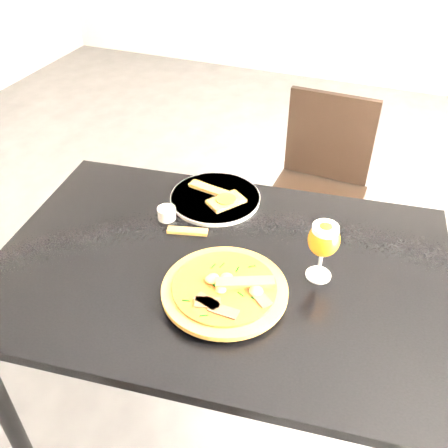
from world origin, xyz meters
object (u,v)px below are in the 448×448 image
at_px(dining_table, 220,288).
at_px(pizza, 225,289).
at_px(beer_glass, 324,240).
at_px(chair_far, 318,187).

xyz_separation_m(dining_table, pizza, (0.05, -0.10, 0.11)).
relative_size(pizza, beer_glass, 1.86).
bearing_deg(beer_glass, dining_table, -168.98).
bearing_deg(chair_far, beer_glass, -77.12).
height_order(pizza, beer_glass, beer_glass).
xyz_separation_m(pizza, beer_glass, (0.20, 0.15, 0.09)).
distance_m(chair_far, pizza, 1.05).
xyz_separation_m(dining_table, beer_glass, (0.25, 0.05, 0.21)).
relative_size(chair_far, beer_glass, 5.02).
bearing_deg(pizza, beer_glass, 37.53).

